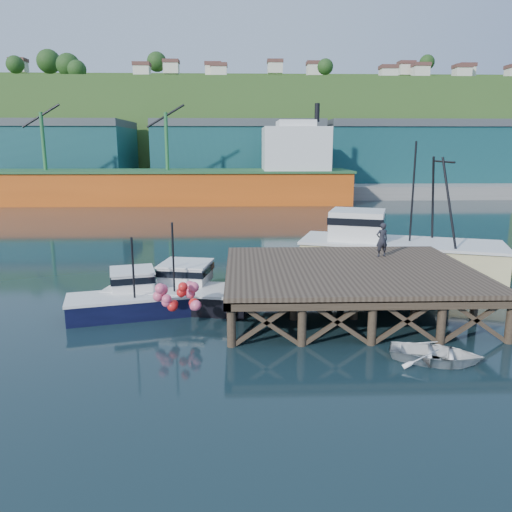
{
  "coord_description": "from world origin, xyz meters",
  "views": [
    {
      "loc": [
        0.18,
        -23.66,
        7.93
      ],
      "look_at": [
        1.01,
        2.0,
        2.27
      ],
      "focal_mm": 35.0,
      "sensor_mm": 36.0,
      "label": 1
    }
  ],
  "objects_px": {
    "boat_black": "(181,290)",
    "dinghy": "(436,354)",
    "trawler": "(396,248)",
    "dockworker": "(382,240)",
    "boat_navy": "(134,297)"
  },
  "relations": [
    {
      "from": "boat_navy",
      "to": "boat_black",
      "type": "relative_size",
      "value": 0.88
    },
    {
      "from": "dinghy",
      "to": "dockworker",
      "type": "xyz_separation_m",
      "value": [
        0.3,
        8.8,
        2.69
      ]
    },
    {
      "from": "boat_black",
      "to": "dinghy",
      "type": "height_order",
      "value": "boat_black"
    },
    {
      "from": "trawler",
      "to": "dockworker",
      "type": "bearing_deg",
      "value": -98.16
    },
    {
      "from": "boat_black",
      "to": "dinghy",
      "type": "xyz_separation_m",
      "value": [
        10.3,
        -7.11,
        -0.47
      ]
    },
    {
      "from": "boat_navy",
      "to": "boat_black",
      "type": "distance_m",
      "value": 2.38
    },
    {
      "from": "boat_navy",
      "to": "trawler",
      "type": "relative_size",
      "value": 0.51
    },
    {
      "from": "boat_black",
      "to": "dinghy",
      "type": "relative_size",
      "value": 2.26
    },
    {
      "from": "boat_black",
      "to": "dinghy",
      "type": "bearing_deg",
      "value": -23.99
    },
    {
      "from": "boat_black",
      "to": "dockworker",
      "type": "xyz_separation_m",
      "value": [
        10.59,
        1.68,
        2.23
      ]
    },
    {
      "from": "boat_black",
      "to": "dockworker",
      "type": "distance_m",
      "value": 10.96
    },
    {
      "from": "boat_navy",
      "to": "trawler",
      "type": "height_order",
      "value": "trawler"
    },
    {
      "from": "dinghy",
      "to": "dockworker",
      "type": "relative_size",
      "value": 1.82
    },
    {
      "from": "trawler",
      "to": "dockworker",
      "type": "height_order",
      "value": "trawler"
    },
    {
      "from": "trawler",
      "to": "dockworker",
      "type": "relative_size",
      "value": 7.14
    }
  ]
}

